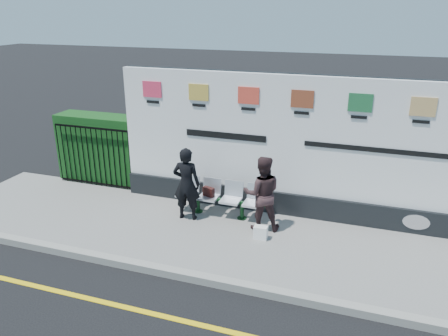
% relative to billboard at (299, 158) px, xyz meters
% --- Properties ---
extents(ground, '(80.00, 80.00, 0.00)m').
position_rel_billboard_xyz_m(ground, '(-0.50, -3.85, -1.42)').
color(ground, black).
extents(pavement, '(14.00, 3.00, 0.12)m').
position_rel_billboard_xyz_m(pavement, '(-0.50, -1.35, -1.36)').
color(pavement, gray).
rests_on(pavement, ground).
extents(kerb, '(14.00, 0.18, 0.14)m').
position_rel_billboard_xyz_m(kerb, '(-0.50, -2.85, -1.35)').
color(kerb, gray).
rests_on(kerb, ground).
extents(yellow_line, '(14.00, 0.10, 0.01)m').
position_rel_billboard_xyz_m(yellow_line, '(-0.50, -3.85, -1.42)').
color(yellow_line, yellow).
rests_on(yellow_line, ground).
extents(billboard, '(8.00, 0.30, 3.00)m').
position_rel_billboard_xyz_m(billboard, '(0.00, 0.00, 0.00)').
color(billboard, black).
rests_on(billboard, pavement).
extents(hedge, '(2.35, 0.70, 1.70)m').
position_rel_billboard_xyz_m(hedge, '(-5.08, 0.45, -0.45)').
color(hedge, '#144516').
rests_on(hedge, pavement).
extents(railing, '(2.05, 0.06, 1.54)m').
position_rel_billboard_xyz_m(railing, '(-5.08, -0.00, -0.53)').
color(railing, black).
rests_on(railing, pavement).
extents(bench, '(1.93, 0.52, 0.41)m').
position_rel_billboard_xyz_m(bench, '(-1.56, -0.59, -1.09)').
color(bench, silver).
rests_on(bench, pavement).
extents(woman_left, '(0.61, 0.44, 1.57)m').
position_rel_billboard_xyz_m(woman_left, '(-2.16, -0.94, -0.51)').
color(woman_left, black).
rests_on(woman_left, pavement).
extents(woman_right, '(0.90, 0.79, 1.55)m').
position_rel_billboard_xyz_m(woman_right, '(-0.56, -0.89, -0.52)').
color(woman_right, '#372425').
rests_on(woman_right, pavement).
extents(handbag_brown, '(0.28, 0.19, 0.20)m').
position_rel_billboard_xyz_m(handbag_brown, '(-1.81, -0.59, -0.79)').
color(handbag_brown, black).
rests_on(handbag_brown, bench).
extents(carrier_bag_white, '(0.26, 0.16, 0.26)m').
position_rel_billboard_xyz_m(carrier_bag_white, '(-0.46, -1.31, -1.17)').
color(carrier_bag_white, white).
rests_on(carrier_bag_white, pavement).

